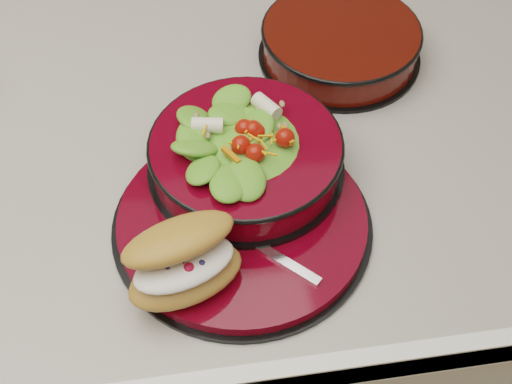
{
  "coord_description": "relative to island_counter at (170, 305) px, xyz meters",
  "views": [
    {
      "loc": [
        0.06,
        -0.68,
        1.61
      ],
      "look_at": [
        0.14,
        -0.15,
        0.94
      ],
      "focal_mm": 50.0,
      "sensor_mm": 36.0,
      "label": 1
    }
  ],
  "objects": [
    {
      "name": "fork",
      "position": [
        0.13,
        -0.21,
        0.47
      ],
      "size": [
        0.13,
        0.12,
        0.0
      ],
      "rotation": [
        0.0,
        0.0,
        0.79
      ],
      "color": "silver",
      "rests_on": "dinner_plate"
    },
    {
      "name": "extra_bowl",
      "position": [
        0.31,
        0.12,
        0.48
      ],
      "size": [
        0.24,
        0.24,
        0.05
      ],
      "rotation": [
        0.0,
        0.0,
        0.11
      ],
      "color": "black",
      "rests_on": "island_counter"
    },
    {
      "name": "dinner_plate",
      "position": [
        0.12,
        -0.17,
        0.46
      ],
      "size": [
        0.32,
        0.32,
        0.02
      ],
      "rotation": [
        0.0,
        0.0,
        -0.08
      ],
      "color": "black",
      "rests_on": "island_counter"
    },
    {
      "name": "salad_bowl",
      "position": [
        0.13,
        -0.09,
        0.5
      ],
      "size": [
        0.25,
        0.25,
        0.1
      ],
      "rotation": [
        0.0,
        0.0,
        -0.44
      ],
      "color": "black",
      "rests_on": "dinner_plate"
    },
    {
      "name": "island_counter",
      "position": [
        0.0,
        0.0,
        0.0
      ],
      "size": [
        1.24,
        0.74,
        0.9
      ],
      "color": "beige",
      "rests_on": "ground"
    },
    {
      "name": "croissant",
      "position": [
        0.04,
        -0.25,
        0.5
      ],
      "size": [
        0.15,
        0.12,
        0.08
      ],
      "rotation": [
        0.0,
        0.0,
        0.32
      ],
      "color": "#C07B3A",
      "rests_on": "dinner_plate"
    }
  ]
}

